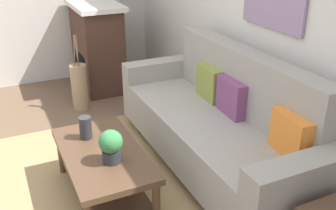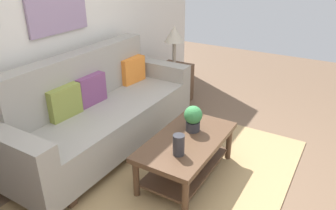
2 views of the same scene
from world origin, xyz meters
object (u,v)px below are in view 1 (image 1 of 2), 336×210
object	(u,v)px
couch	(218,125)
throw_pillow_orange	(291,135)
throw_pillow_plum	(232,97)
potted_plant_tabletop	(111,145)
tabletop_vase	(86,128)
coffee_table	(103,164)
throw_pillow_olive	(210,83)
fireplace	(97,46)
floor_vase	(80,87)

from	to	relation	value
couch	throw_pillow_orange	size ratio (longest dim) A/B	6.65
throw_pillow_plum	potted_plant_tabletop	world-z (taller)	throw_pillow_plum
tabletop_vase	potted_plant_tabletop	bearing A→B (deg)	10.85
coffee_table	tabletop_vase	distance (m)	0.35
throw_pillow_olive	fireplace	bearing A→B (deg)	-164.87
tabletop_vase	coffee_table	bearing A→B (deg)	12.07
tabletop_vase	floor_vase	world-z (taller)	tabletop_vase
coffee_table	floor_vase	bearing A→B (deg)	172.66
tabletop_vase	fireplace	bearing A→B (deg)	161.84
throw_pillow_olive	tabletop_vase	size ratio (longest dim) A/B	1.87
couch	throw_pillow_plum	xyz separation A→B (m)	(0.00, 0.12, 0.25)
tabletop_vase	throw_pillow_olive	bearing A→B (deg)	94.98
throw_pillow_plum	potted_plant_tabletop	bearing A→B (deg)	-81.78
throw_pillow_olive	floor_vase	distance (m)	1.76
tabletop_vase	fireplace	distance (m)	2.25
tabletop_vase	potted_plant_tabletop	size ratio (longest dim) A/B	0.73
throw_pillow_olive	floor_vase	bearing A→B (deg)	-145.93
throw_pillow_olive	throw_pillow_plum	world-z (taller)	same
floor_vase	throw_pillow_olive	bearing A→B (deg)	34.07
throw_pillow_olive	throw_pillow_plum	size ratio (longest dim) A/B	1.00
couch	fireplace	distance (m)	2.45
fireplace	floor_vase	xyz separation A→B (m)	(0.61, -0.41, -0.31)
potted_plant_tabletop	fireplace	bearing A→B (deg)	166.53
throw_pillow_olive	fireplace	distance (m)	2.10
throw_pillow_olive	potted_plant_tabletop	size ratio (longest dim) A/B	1.37
throw_pillow_olive	potted_plant_tabletop	xyz separation A→B (m)	(0.55, -1.16, -0.11)
coffee_table	potted_plant_tabletop	size ratio (longest dim) A/B	4.20
couch	floor_vase	xyz separation A→B (m)	(-1.80, -0.84, -0.15)
throw_pillow_plum	throw_pillow_orange	world-z (taller)	same
fireplace	potted_plant_tabletop	bearing A→B (deg)	-13.47
throw_pillow_olive	throw_pillow_orange	xyz separation A→B (m)	(1.14, 0.00, 0.00)
throw_pillow_plum	fireplace	world-z (taller)	fireplace
couch	throw_pillow_plum	size ratio (longest dim) A/B	6.65
couch	potted_plant_tabletop	distance (m)	1.06
coffee_table	tabletop_vase	bearing A→B (deg)	-167.93
throw_pillow_olive	throw_pillow_plum	xyz separation A→B (m)	(0.38, 0.00, 0.00)
couch	floor_vase	size ratio (longest dim) A/B	4.28
floor_vase	throw_pillow_orange	bearing A→B (deg)	20.58
throw_pillow_plum	throw_pillow_orange	distance (m)	0.76
throw_pillow_plum	potted_plant_tabletop	xyz separation A→B (m)	(0.17, -1.16, -0.11)
fireplace	couch	bearing A→B (deg)	9.99
floor_vase	couch	bearing A→B (deg)	24.92
throw_pillow_plum	throw_pillow_orange	xyz separation A→B (m)	(0.76, 0.00, 0.00)
throw_pillow_plum	potted_plant_tabletop	distance (m)	1.18
throw_pillow_orange	coffee_table	xyz separation A→B (m)	(-0.76, -1.19, -0.37)
couch	throw_pillow_olive	distance (m)	0.47
tabletop_vase	couch	bearing A→B (deg)	76.48
throw_pillow_orange	coffee_table	bearing A→B (deg)	-122.57
throw_pillow_plum	fireplace	bearing A→B (deg)	-167.16
throw_pillow_orange	floor_vase	world-z (taller)	throw_pillow_orange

